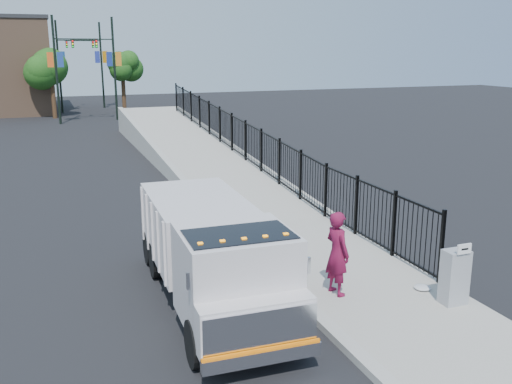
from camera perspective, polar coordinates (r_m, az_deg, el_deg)
name	(u,v)px	position (r m, az deg, el deg)	size (l,w,h in m)	color
ground	(273,277)	(14.69, 1.70, -8.52)	(120.00, 120.00, 0.00)	black
sidewalk	(381,295)	(13.88, 12.41, -10.00)	(3.55, 12.00, 0.12)	#9E998E
curb	(307,307)	(12.99, 5.12, -11.36)	(0.30, 12.00, 0.16)	#ADAAA3
ramp	(194,160)	(29.98, -6.20, 3.24)	(3.95, 24.00, 1.70)	#9E998E
iron_fence	(246,154)	(26.46, -1.05, 3.84)	(0.10, 28.00, 1.80)	black
truck	(213,250)	(12.73, -4.32, -5.83)	(2.43, 6.92, 2.35)	black
worker	(337,253)	(13.26, 8.12, -6.08)	(0.72, 0.47, 1.98)	maroon
utility_cabinet	(455,277)	(13.51, 19.24, -8.03)	(0.55, 0.40, 1.25)	gray
arrow_sign	(464,249)	(13.10, 20.11, -5.36)	(0.35, 0.04, 0.22)	white
debris	(422,287)	(14.24, 16.30, -9.14)	(0.40, 0.40, 0.10)	silver
light_pole_0	(60,66)	(46.01, -19.00, 11.86)	(3.77, 0.22, 8.00)	black
light_pole_1	(110,65)	(47.55, -14.36, 12.23)	(3.78, 0.22, 8.00)	black
light_pole_2	(62,63)	(54.32, -18.80, 12.13)	(3.78, 0.22, 8.00)	black
light_pole_3	(98,62)	(57.61, -15.51, 12.44)	(3.78, 0.22, 8.00)	black
tree_0	(51,69)	(50.06, -19.81, 11.47)	(3.02, 3.02, 5.51)	#382314
tree_1	(122,68)	(52.59, -13.22, 11.94)	(2.06, 2.06, 5.03)	#382314
tree_2	(40,66)	(60.78, -20.78, 11.73)	(2.81, 2.81, 5.40)	#382314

